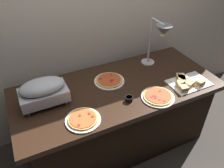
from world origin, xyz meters
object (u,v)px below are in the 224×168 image
(pizza_plate_front, at_px, (158,96))
(pizza_plate_raised_stand, at_px, (109,80))
(sandwich_platter, at_px, (187,82))
(sauce_cup_near, at_px, (129,98))
(heat_lamp, at_px, (161,35))
(chafing_dish, at_px, (43,91))
(pizza_plate_center, at_px, (83,119))

(pizza_plate_front, height_order, pizza_plate_raised_stand, same)
(sandwich_platter, height_order, sauce_cup_near, sandwich_platter)
(pizza_plate_raised_stand, xyz_separation_m, sauce_cup_near, (0.04, -0.32, 0.01))
(heat_lamp, xyz_separation_m, pizza_plate_front, (-0.24, -0.38, -0.37))
(heat_lamp, relative_size, pizza_plate_front, 1.72)
(chafing_dish, distance_m, pizza_plate_front, 0.96)
(heat_lamp, height_order, sandwich_platter, heat_lamp)
(sauce_cup_near, bearing_deg, chafing_dish, 157.34)
(sandwich_platter, distance_m, sauce_cup_near, 0.59)
(chafing_dish, relative_size, sauce_cup_near, 5.66)
(pizza_plate_center, relative_size, pizza_plate_raised_stand, 0.96)
(chafing_dish, distance_m, pizza_plate_raised_stand, 0.63)
(pizza_plate_center, bearing_deg, sandwich_platter, 1.22)
(heat_lamp, distance_m, pizza_plate_front, 0.58)
(pizza_plate_raised_stand, relative_size, sandwich_platter, 0.75)
(heat_lamp, bearing_deg, pizza_plate_front, -122.36)
(heat_lamp, bearing_deg, chafing_dish, -178.28)
(sandwich_platter, relative_size, sauce_cup_near, 5.63)
(pizza_plate_front, xyz_separation_m, sauce_cup_near, (-0.24, 0.07, 0.01))
(pizza_plate_center, bearing_deg, chafing_dish, 123.55)
(chafing_dish, xyz_separation_m, sauce_cup_near, (0.65, -0.27, -0.11))
(pizza_plate_center, relative_size, sauce_cup_near, 4.07)
(chafing_dish, relative_size, pizza_plate_front, 1.32)
(heat_lamp, height_order, pizza_plate_front, heat_lamp)
(pizza_plate_raised_stand, bearing_deg, pizza_plate_center, -136.83)
(pizza_plate_center, distance_m, sandwich_platter, 1.03)
(pizza_plate_raised_stand, relative_size, sauce_cup_near, 4.24)
(pizza_plate_raised_stand, height_order, sandwich_platter, sandwich_platter)
(chafing_dish, xyz_separation_m, heat_lamp, (1.13, 0.03, 0.25))
(pizza_plate_center, bearing_deg, pizza_plate_raised_stand, 43.17)
(chafing_dish, distance_m, sauce_cup_near, 0.71)
(pizza_plate_center, distance_m, sauce_cup_near, 0.44)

